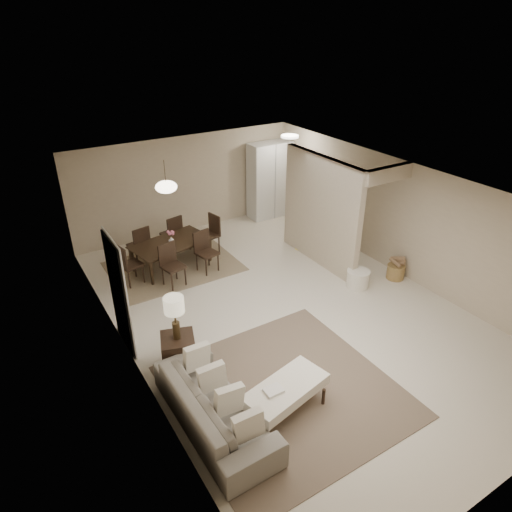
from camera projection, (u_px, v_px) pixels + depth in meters
floor at (285, 310)px, 8.95m from camera, size 9.00×9.00×0.00m
ceiling at (289, 188)px, 7.78m from camera, size 9.00×9.00×0.00m
back_wall at (186, 184)px, 11.75m from camera, size 6.00×0.00×6.00m
left_wall at (126, 301)px, 6.97m from camera, size 0.00×9.00×9.00m
right_wall at (401, 219)px, 9.76m from camera, size 0.00×9.00×9.00m
partition at (321, 211)px, 10.14m from camera, size 0.15×2.50×2.50m
doorway at (119, 295)px, 7.55m from camera, size 0.04×0.90×2.04m
pantry_cabinet at (270, 180)px, 12.67m from camera, size 1.20×0.55×2.10m
flush_light at (290, 136)px, 11.27m from camera, size 0.44×0.44×0.05m
living_rug at (285, 391)px, 7.01m from camera, size 3.20×3.20×0.01m
sofa at (215, 406)px, 6.30m from camera, size 2.30×0.93×0.67m
ottoman_bench at (286, 390)px, 6.52m from camera, size 1.38×0.84×0.46m
side_table at (179, 352)px, 7.38m from camera, size 0.67×0.67×0.58m
table_lamp at (174, 309)px, 6.98m from camera, size 0.32×0.32×0.76m
round_pouf at (358, 279)px, 9.63m from camera, size 0.48×0.48×0.38m
wicker_basket at (396, 272)px, 9.94m from camera, size 0.43×0.43×0.32m
dining_rug at (174, 266)px, 10.48m from camera, size 2.80×2.10×0.01m
dining_table at (173, 255)px, 10.34m from camera, size 1.90×1.30×0.61m
dining_chairs at (172, 248)px, 10.26m from camera, size 2.54×2.04×0.93m
vase at (171, 240)px, 10.16m from camera, size 0.14×0.14×0.13m
yellow_mat at (314, 247)px, 11.32m from camera, size 0.92×0.64×0.01m
pendant_light at (166, 187)px, 9.58m from camera, size 0.46×0.46×0.71m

